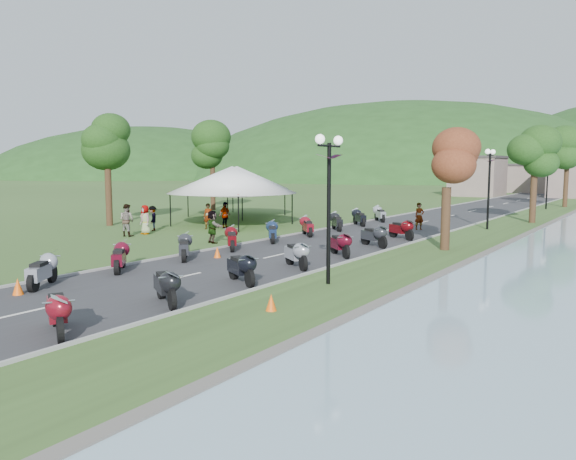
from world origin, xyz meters
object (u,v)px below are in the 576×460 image
Objects in this scene: vendor_tent_main at (232,196)px; pedestrian_a at (208,229)px; pedestrian_c at (153,231)px; pedestrian_b at (127,236)px.

vendor_tent_main reaches higher than pedestrian_a.
vendor_tent_main reaches higher than pedestrian_c.
pedestrian_c is (-2.00, -5.31, -2.00)m from vendor_tent_main.
pedestrian_c is at bearing -154.90° from pedestrian_a.
pedestrian_c is (-2.25, -2.60, 0.00)m from pedestrian_a.
pedestrian_a is 5.52m from pedestrian_b.
pedestrian_a reaches higher than pedestrian_c.
pedestrian_b is at bearing -128.35° from pedestrian_a.
pedestrian_a is at bearing 98.07° from pedestrian_c.
pedestrian_c is (-0.89, 2.74, 0.00)m from pedestrian_b.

